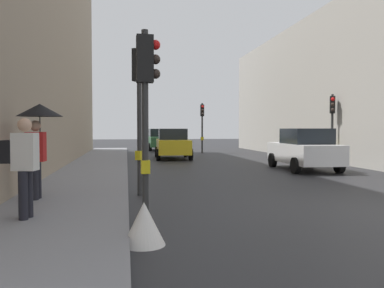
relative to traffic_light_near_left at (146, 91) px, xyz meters
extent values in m
plane|color=#28282B|center=(4.81, 0.15, -2.42)|extent=(120.00, 120.00, 0.00)
cube|color=gray|center=(-1.64, 6.15, -2.34)|extent=(2.64, 40.00, 0.16)
cylinder|color=#2D2D2D|center=(-0.02, 0.00, -0.67)|extent=(0.12, 0.12, 3.51)
cube|color=black|center=(-0.02, 0.00, 0.57)|extent=(0.31, 0.25, 0.84)
cube|color=yellow|center=(-0.02, 0.00, -1.37)|extent=(0.17, 0.21, 0.24)
sphere|color=red|center=(0.17, 0.01, 0.83)|extent=(0.18, 0.18, 0.18)
sphere|color=#2D231E|center=(0.17, 0.01, 0.57)|extent=(0.18, 0.18, 0.18)
sphere|color=#2D231E|center=(0.17, 0.01, 0.31)|extent=(0.18, 0.18, 0.18)
cylinder|color=#2D2D2D|center=(9.65, 10.71, -0.70)|extent=(0.12, 0.12, 3.45)
cube|color=black|center=(9.65, 10.71, 0.51)|extent=(0.34, 0.37, 0.84)
cube|color=yellow|center=(9.65, 10.71, -1.37)|extent=(0.25, 0.23, 0.24)
sphere|color=red|center=(9.57, 10.54, 0.77)|extent=(0.18, 0.18, 0.18)
sphere|color=#2D231E|center=(9.57, 10.54, 0.51)|extent=(0.18, 0.18, 0.18)
sphere|color=#2D231E|center=(9.57, 10.54, 0.25)|extent=(0.18, 0.18, 0.18)
cylinder|color=#2D2D2D|center=(5.06, 20.62, -0.62)|extent=(0.12, 0.12, 3.61)
cube|color=black|center=(5.06, 20.62, 0.66)|extent=(0.24, 0.30, 0.84)
cube|color=yellow|center=(5.06, 20.62, -1.37)|extent=(0.20, 0.16, 0.24)
sphere|color=red|center=(5.06, 20.43, 0.92)|extent=(0.18, 0.18, 0.18)
sphere|color=#2D231E|center=(5.06, 20.43, 0.66)|extent=(0.18, 0.18, 0.18)
sphere|color=#2D231E|center=(5.06, 20.43, 0.40)|extent=(0.18, 0.18, 0.18)
cylinder|color=#2D2D2D|center=(-0.02, 3.15, -0.47)|extent=(0.12, 0.12, 3.92)
cube|color=black|center=(-0.02, 3.15, 0.97)|extent=(0.38, 0.36, 0.84)
cube|color=yellow|center=(-0.02, 3.15, -1.37)|extent=(0.24, 0.25, 0.24)
sphere|color=red|center=(0.14, 3.05, 1.23)|extent=(0.18, 0.18, 0.18)
sphere|color=#2D231E|center=(0.14, 3.05, 0.97)|extent=(0.18, 0.18, 0.18)
sphere|color=#2D231E|center=(0.14, 3.05, 0.71)|extent=(0.18, 0.18, 0.18)
cube|color=yellow|center=(2.33, 15.68, -1.70)|extent=(1.99, 4.28, 0.80)
cube|color=black|center=(2.34, 15.93, -0.98)|extent=(1.69, 2.07, 0.64)
cylinder|color=black|center=(3.17, 14.29, -2.10)|extent=(0.25, 0.65, 0.64)
cylinder|color=black|center=(1.37, 14.37, -2.10)|extent=(0.25, 0.65, 0.64)
cylinder|color=black|center=(3.29, 16.98, -2.10)|extent=(0.25, 0.65, 0.64)
cylinder|color=black|center=(1.50, 17.07, -2.10)|extent=(0.25, 0.65, 0.64)
cube|color=#2D6038|center=(2.31, 24.86, -1.70)|extent=(1.96, 4.27, 0.80)
cube|color=black|center=(2.30, 25.11, -0.98)|extent=(1.68, 2.06, 0.64)
cylinder|color=black|center=(3.26, 23.54, -2.10)|extent=(0.24, 0.65, 0.64)
cylinder|color=black|center=(1.46, 23.47, -2.10)|extent=(0.24, 0.65, 0.64)
cylinder|color=black|center=(3.15, 26.24, -2.10)|extent=(0.24, 0.65, 0.64)
cylinder|color=black|center=(1.35, 26.17, -2.10)|extent=(0.24, 0.65, 0.64)
cube|color=silver|center=(7.07, 8.42, -1.70)|extent=(1.97, 4.27, 0.80)
cube|color=black|center=(7.06, 8.17, -0.98)|extent=(1.68, 2.06, 0.64)
cylinder|color=black|center=(6.23, 9.81, -2.10)|extent=(0.25, 0.65, 0.64)
cylinder|color=black|center=(8.02, 9.74, -2.10)|extent=(0.25, 0.65, 0.64)
cylinder|color=black|center=(6.12, 7.11, -2.10)|extent=(0.25, 0.65, 0.64)
cylinder|color=black|center=(7.92, 7.04, -2.10)|extent=(0.25, 0.65, 0.64)
cylinder|color=black|center=(-2.35, 2.18, -1.84)|extent=(0.16, 0.16, 0.85)
cylinder|color=black|center=(-2.38, 1.98, -1.84)|extent=(0.16, 0.16, 0.85)
cube|color=red|center=(-2.36, 2.08, -1.08)|extent=(0.43, 0.30, 0.66)
sphere|color=tan|center=(-2.36, 2.08, -0.61)|extent=(0.24, 0.24, 0.24)
cylinder|color=black|center=(-2.27, 2.07, -0.83)|extent=(0.02, 0.02, 0.90)
cone|color=black|center=(-2.27, 2.07, -0.26)|extent=(1.00, 1.00, 0.28)
cylinder|color=black|center=(-2.09, 0.21, -1.84)|extent=(0.16, 0.16, 0.85)
cylinder|color=black|center=(-2.13, 0.01, -1.84)|extent=(0.16, 0.16, 0.85)
cube|color=silver|center=(-2.11, 0.11, -1.08)|extent=(0.44, 0.33, 0.66)
sphere|color=tan|center=(-2.11, 0.11, -0.61)|extent=(0.24, 0.24, 0.24)
cube|color=black|center=(-2.41, 0.17, -1.08)|extent=(0.25, 0.31, 0.40)
cone|color=silver|center=(-0.11, -1.29, -2.10)|extent=(0.64, 0.64, 0.65)
camera|label=1|loc=(-0.36, -7.09, -0.69)|focal=36.49mm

